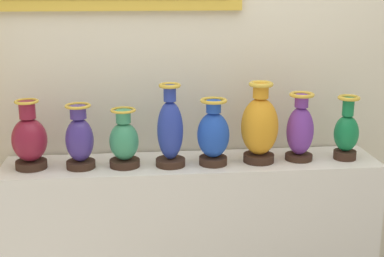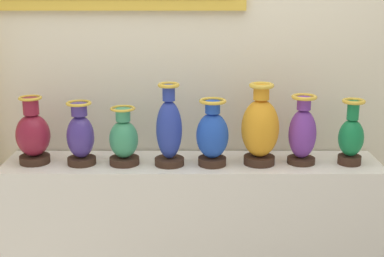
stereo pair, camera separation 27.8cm
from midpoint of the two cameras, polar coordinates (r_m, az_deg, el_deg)
name	(u,v)px [view 2 (the right image)]	position (r m, az deg, el deg)	size (l,w,h in m)	color
display_shelf	(192,237)	(2.99, 2.71, -11.28)	(1.93, 0.38, 0.85)	silver
back_wall	(187,59)	(2.96, 2.19, 7.17)	(3.35, 0.14, 2.62)	beige
vase_burgundy	(33,135)	(2.84, -13.54, -0.73)	(0.17, 0.17, 0.35)	#382319
vase_indigo	(80,137)	(2.78, -8.73, -0.87)	(0.14, 0.14, 0.32)	#382319
vase_jade	(124,140)	(2.76, -4.26, -1.22)	(0.15, 0.15, 0.30)	#382319
vase_cobalt	(169,131)	(2.73, 0.52, -0.25)	(0.15, 0.15, 0.42)	#382319
vase_sapphire	(212,136)	(2.74, 5.04, -0.77)	(0.16, 0.16, 0.34)	#382319
vase_amber	(260,128)	(2.78, 9.95, -0.03)	(0.19, 0.19, 0.42)	#382319
vase_violet	(302,133)	(2.85, 14.16, -0.50)	(0.14, 0.14, 0.35)	#382319
vase_emerald	(351,137)	(2.91, 18.85, -0.84)	(0.13, 0.13, 0.34)	#382319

